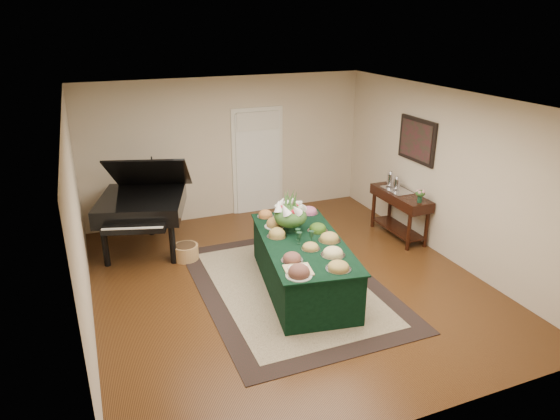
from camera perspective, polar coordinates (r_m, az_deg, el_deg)
name	(u,v)px	position (r m, az deg, el deg)	size (l,w,h in m)	color
ground	(287,282)	(7.56, 0.86, -8.21)	(6.00, 6.00, 0.00)	black
area_rug	(290,286)	(7.43, 1.17, -8.70)	(2.57, 3.59, 0.01)	black
kitchen_doorway	(258,162)	(9.94, -2.55, 5.50)	(1.05, 0.07, 2.10)	silver
buffet_table	(303,264)	(7.24, 2.61, -6.22)	(1.48, 2.49, 0.75)	black
food_platters	(302,237)	(7.07, 2.58, -3.14)	(1.32, 2.28, 0.12)	silver
cutting_board	(298,268)	(6.27, 2.06, -6.61)	(0.39, 0.39, 0.10)	tan
green_goblets	(303,236)	(6.99, 2.62, -3.03)	(0.25, 0.22, 0.18)	#13311E
floral_centerpiece	(290,212)	(7.28, 1.20, -0.25)	(0.51, 0.51, 0.51)	#13311E
grand_piano	(142,204)	(8.54, -15.46, 0.69)	(1.79, 1.89, 1.67)	black
wicker_basket	(186,252)	(8.30, -10.68, -4.77)	(0.40, 0.40, 0.25)	#9D703F
mahogany_sideboard	(400,203)	(9.06, 13.57, 0.80)	(0.45, 1.31, 0.83)	black
tea_service	(394,183)	(9.14, 12.90, 3.08)	(0.34, 0.58, 0.30)	silver
pink_bouquet	(420,194)	(8.56, 15.74, 1.80)	(0.18, 0.18, 0.23)	#13311E
wall_painting	(417,140)	(8.88, 15.37, 7.70)	(0.05, 0.95, 0.75)	black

